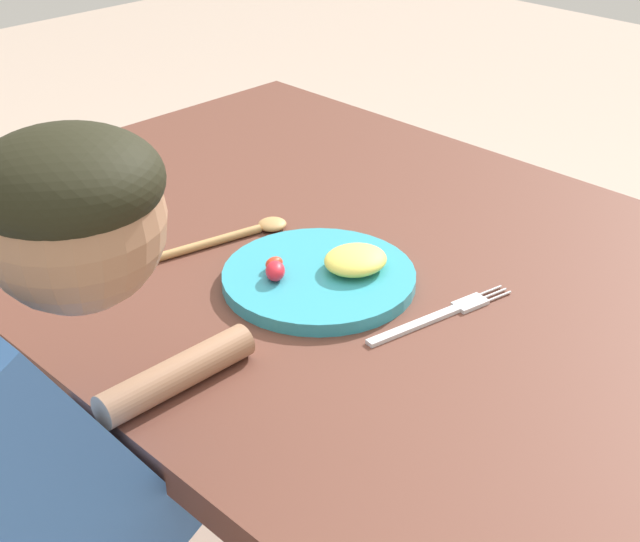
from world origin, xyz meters
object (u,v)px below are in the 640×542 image
Objects in this scene: plate at (323,275)px; fork at (440,315)px; person at (35,541)px; spoon at (240,234)px.

fork is (0.17, 0.05, -0.01)m from plate.
fork is at bearing 15.45° from plate.
plate is at bearing 115.83° from fork.
plate is 0.27× the size of person.
spoon is at bearing 115.40° from person.
plate is 1.14× the size of fork.
spoon is 0.22× the size of person.
fork is 0.24× the size of person.
person is at bearing -83.99° from plate.
person is (0.05, -0.50, -0.11)m from plate.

